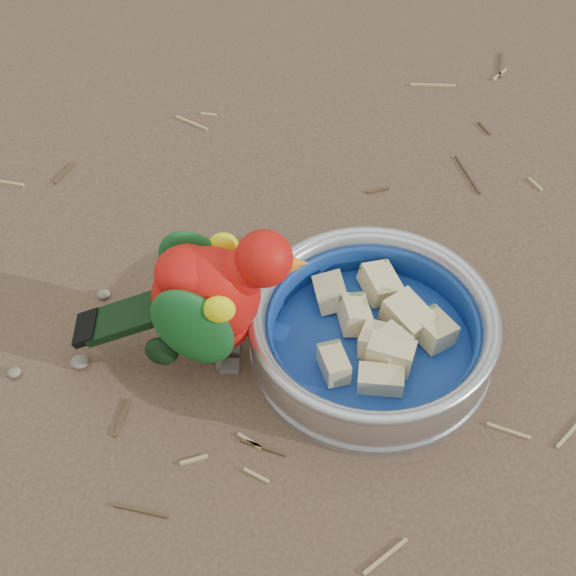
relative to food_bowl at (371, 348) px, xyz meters
name	(u,v)px	position (x,y,z in m)	size (l,w,h in m)	color
ground	(275,383)	(-0.10, -0.01, -0.01)	(60.00, 60.00, 0.00)	brown
food_bowl	(371,348)	(0.00, 0.00, 0.00)	(0.24, 0.24, 0.02)	#B2B2BA
bowl_wall	(373,329)	(0.00, 0.00, 0.03)	(0.24, 0.24, 0.04)	#B2B2BA
fruit_wedges	(372,334)	(0.00, 0.00, 0.02)	(0.14, 0.14, 0.03)	beige
lory_parrot	(211,305)	(-0.15, 0.04, 0.07)	(0.10, 0.20, 0.16)	red
ground_debris	(214,342)	(-0.15, 0.05, -0.01)	(0.90, 0.80, 0.01)	tan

